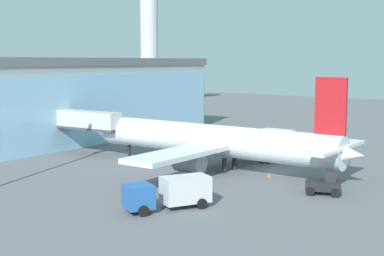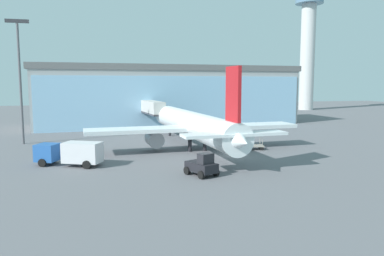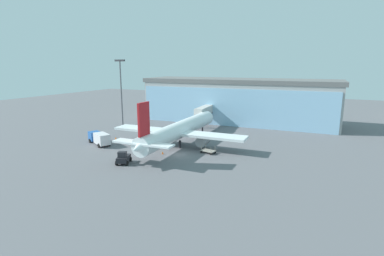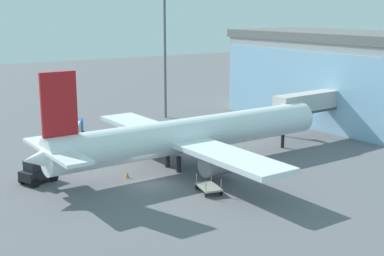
{
  "view_description": "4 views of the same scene",
  "coord_description": "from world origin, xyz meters",
  "px_view_note": "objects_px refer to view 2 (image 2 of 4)",
  "views": [
    {
      "loc": [
        -51.56,
        -29.64,
        12.32
      ],
      "look_at": [
        -4.2,
        8.51,
        4.69
      ],
      "focal_mm": 50.0,
      "sensor_mm": 36.0,
      "label": 1
    },
    {
      "loc": [
        -16.2,
        -43.38,
        9.07
      ],
      "look_at": [
        -2.49,
        8.52,
        2.6
      ],
      "focal_mm": 35.0,
      "sensor_mm": 36.0,
      "label": 2
    },
    {
      "loc": [
        26.45,
        -48.24,
        16.87
      ],
      "look_at": [
        -0.38,
        6.83,
        3.87
      ],
      "focal_mm": 28.0,
      "sensor_mm": 36.0,
      "label": 3
    },
    {
      "loc": [
        42.34,
        -21.95,
        16.08
      ],
      "look_at": [
        -4.86,
        7.67,
        3.54
      ],
      "focal_mm": 50.0,
      "sensor_mm": 36.0,
      "label": 4
    }
  ],
  "objects_px": {
    "jet_bridge": "(150,108)",
    "airplane": "(193,125)",
    "apron_light_mast": "(20,71)",
    "baggage_cart": "(253,146)",
    "pushback_tug": "(202,166)",
    "control_tower": "(308,38)",
    "safety_cone_nose": "(209,156)",
    "safety_cone_wingtip": "(73,155)",
    "catering_truck": "(71,153)"
  },
  "relations": [
    {
      "from": "jet_bridge",
      "to": "airplane",
      "type": "relative_size",
      "value": 0.39
    },
    {
      "from": "apron_light_mast",
      "to": "baggage_cart",
      "type": "height_order",
      "value": "apron_light_mast"
    },
    {
      "from": "airplane",
      "to": "pushback_tug",
      "type": "xyz_separation_m",
      "value": [
        -3.05,
        -14.85,
        -2.32
      ]
    },
    {
      "from": "control_tower",
      "to": "safety_cone_nose",
      "type": "height_order",
      "value": "control_tower"
    },
    {
      "from": "control_tower",
      "to": "safety_cone_wingtip",
      "type": "bearing_deg",
      "value": -137.9
    },
    {
      "from": "catering_truck",
      "to": "baggage_cart",
      "type": "xyz_separation_m",
      "value": [
        23.53,
        4.26,
        -0.97
      ]
    },
    {
      "from": "apron_light_mast",
      "to": "control_tower",
      "type": "bearing_deg",
      "value": 33.62
    },
    {
      "from": "airplane",
      "to": "pushback_tug",
      "type": "distance_m",
      "value": 15.34
    },
    {
      "from": "control_tower",
      "to": "apron_light_mast",
      "type": "bearing_deg",
      "value": -146.38
    },
    {
      "from": "catering_truck",
      "to": "baggage_cart",
      "type": "distance_m",
      "value": 23.93
    },
    {
      "from": "baggage_cart",
      "to": "pushback_tug",
      "type": "bearing_deg",
      "value": 59.8
    },
    {
      "from": "catering_truck",
      "to": "safety_cone_nose",
      "type": "relative_size",
      "value": 13.69
    },
    {
      "from": "catering_truck",
      "to": "pushback_tug",
      "type": "xyz_separation_m",
      "value": [
        12.7,
        -7.89,
        -0.49
      ]
    },
    {
      "from": "baggage_cart",
      "to": "safety_cone_nose",
      "type": "xyz_separation_m",
      "value": [
        -7.65,
        -4.34,
        -0.23
      ]
    },
    {
      "from": "safety_cone_nose",
      "to": "safety_cone_wingtip",
      "type": "relative_size",
      "value": 1.0
    },
    {
      "from": "apron_light_mast",
      "to": "catering_truck",
      "type": "bearing_deg",
      "value": -66.03
    },
    {
      "from": "jet_bridge",
      "to": "control_tower",
      "type": "bearing_deg",
      "value": -59.69
    },
    {
      "from": "airplane",
      "to": "safety_cone_wingtip",
      "type": "bearing_deg",
      "value": 93.61
    },
    {
      "from": "control_tower",
      "to": "pushback_tug",
      "type": "distance_m",
      "value": 101.64
    },
    {
      "from": "apron_light_mast",
      "to": "safety_cone_wingtip",
      "type": "distance_m",
      "value": 17.9
    },
    {
      "from": "jet_bridge",
      "to": "safety_cone_wingtip",
      "type": "xyz_separation_m",
      "value": [
        -12.97,
        -22.53,
        -4.11
      ]
    },
    {
      "from": "control_tower",
      "to": "airplane",
      "type": "bearing_deg",
      "value": -131.65
    },
    {
      "from": "pushback_tug",
      "to": "baggage_cart",
      "type": "bearing_deg",
      "value": -64.86
    },
    {
      "from": "control_tower",
      "to": "airplane",
      "type": "relative_size",
      "value": 1.13
    },
    {
      "from": "catering_truck",
      "to": "safety_cone_nose",
      "type": "distance_m",
      "value": 15.93
    },
    {
      "from": "catering_truck",
      "to": "safety_cone_nose",
      "type": "bearing_deg",
      "value": -154.53
    },
    {
      "from": "control_tower",
      "to": "apron_light_mast",
      "type": "distance_m",
      "value": 97.42
    },
    {
      "from": "jet_bridge",
      "to": "apron_light_mast",
      "type": "relative_size",
      "value": 0.75
    },
    {
      "from": "catering_truck",
      "to": "airplane",
      "type": "bearing_deg",
      "value": -130.4
    },
    {
      "from": "baggage_cart",
      "to": "jet_bridge",
      "type": "bearing_deg",
      "value": -54.19
    },
    {
      "from": "jet_bridge",
      "to": "safety_cone_nose",
      "type": "height_order",
      "value": "jet_bridge"
    },
    {
      "from": "airplane",
      "to": "safety_cone_wingtip",
      "type": "height_order",
      "value": "airplane"
    },
    {
      "from": "apron_light_mast",
      "to": "safety_cone_nose",
      "type": "distance_m",
      "value": 31.29
    },
    {
      "from": "jet_bridge",
      "to": "safety_cone_wingtip",
      "type": "bearing_deg",
      "value": 144.56
    },
    {
      "from": "jet_bridge",
      "to": "safety_cone_wingtip",
      "type": "distance_m",
      "value": 26.32
    },
    {
      "from": "control_tower",
      "to": "catering_truck",
      "type": "height_order",
      "value": "control_tower"
    },
    {
      "from": "jet_bridge",
      "to": "control_tower",
      "type": "relative_size",
      "value": 0.35
    },
    {
      "from": "airplane",
      "to": "safety_cone_nose",
      "type": "relative_size",
      "value": 63.82
    },
    {
      "from": "pushback_tug",
      "to": "airplane",
      "type": "bearing_deg",
      "value": -34.74
    },
    {
      "from": "catering_truck",
      "to": "safety_cone_nose",
      "type": "height_order",
      "value": "catering_truck"
    },
    {
      "from": "pushback_tug",
      "to": "safety_cone_nose",
      "type": "bearing_deg",
      "value": -45.34
    },
    {
      "from": "control_tower",
      "to": "safety_cone_wingtip",
      "type": "xyz_separation_m",
      "value": [
        -72.67,
        -65.65,
        -23.72
      ]
    },
    {
      "from": "apron_light_mast",
      "to": "catering_truck",
      "type": "relative_size",
      "value": 2.42
    },
    {
      "from": "jet_bridge",
      "to": "safety_cone_nose",
      "type": "xyz_separation_m",
      "value": [
        2.97,
        -27.87,
        -4.11
      ]
    },
    {
      "from": "baggage_cart",
      "to": "pushback_tug",
      "type": "height_order",
      "value": "pushback_tug"
    },
    {
      "from": "catering_truck",
      "to": "baggage_cart",
      "type": "height_order",
      "value": "catering_truck"
    },
    {
      "from": "safety_cone_nose",
      "to": "catering_truck",
      "type": "bearing_deg",
      "value": 179.71
    },
    {
      "from": "catering_truck",
      "to": "pushback_tug",
      "type": "distance_m",
      "value": 14.96
    },
    {
      "from": "jet_bridge",
      "to": "catering_truck",
      "type": "distance_m",
      "value": 30.78
    },
    {
      "from": "airplane",
      "to": "baggage_cart",
      "type": "xyz_separation_m",
      "value": [
        7.79,
        -2.7,
        -2.79
      ]
    }
  ]
}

